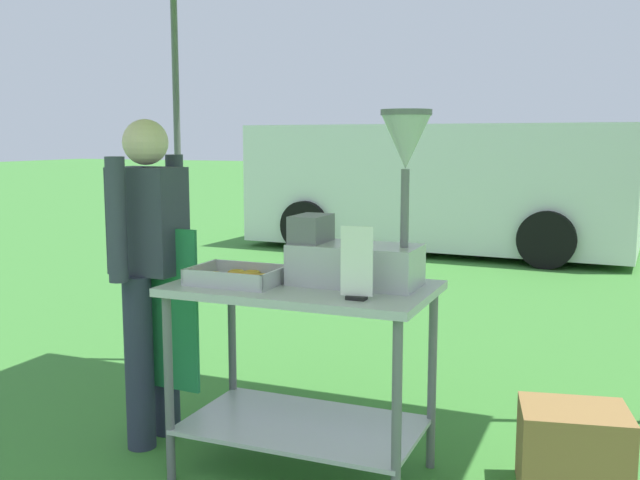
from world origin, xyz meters
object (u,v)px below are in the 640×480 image
object	(u,v)px
donut_tray	(239,278)
van_white	(441,185)
menu_sign	(357,268)
vendor	(150,264)
donut_fryer	(363,232)
donut_cart	(303,339)
supply_crate	(573,451)

from	to	relation	value
donut_tray	van_white	xyz separation A→B (m)	(-0.74, 7.03, -0.02)
menu_sign	vendor	size ratio (longest dim) A/B	0.18
vendor	menu_sign	bearing A→B (deg)	-12.33
donut_tray	menu_sign	xyz separation A→B (m)	(0.60, -0.12, 0.11)
donut_tray	donut_fryer	bearing A→B (deg)	16.08
menu_sign	van_white	world-z (taller)	van_white
donut_cart	donut_tray	distance (m)	0.40
supply_crate	van_white	distance (m)	7.06
van_white	supply_crate	bearing A→B (deg)	-72.09
donut_cart	van_white	bearing A→B (deg)	98.30
supply_crate	donut_tray	bearing A→B (deg)	-166.31
menu_sign	van_white	bearing A→B (deg)	100.59
donut_cart	van_white	size ratio (longest dim) A/B	0.22
donut_cart	menu_sign	xyz separation A→B (m)	(0.32, -0.20, 0.38)
menu_sign	donut_fryer	bearing A→B (deg)	103.90
donut_tray	vendor	distance (m)	0.58
menu_sign	donut_tray	bearing A→B (deg)	168.29
menu_sign	supply_crate	bearing A→B (deg)	29.82
donut_fryer	menu_sign	size ratio (longest dim) A/B	2.56
vendor	donut_tray	bearing A→B (deg)	-12.99
van_white	donut_tray	bearing A→B (deg)	-84.02
menu_sign	supply_crate	distance (m)	1.25
donut_tray	menu_sign	bearing A→B (deg)	-11.71
donut_fryer	van_white	world-z (taller)	van_white
donut_tray	donut_fryer	distance (m)	0.59
donut_fryer	vendor	bearing A→B (deg)	-178.79
vendor	van_white	bearing A→B (deg)	91.43
donut_fryer	menu_sign	xyz separation A→B (m)	(0.07, -0.28, -0.11)
donut_cart	supply_crate	xyz separation A→B (m)	(1.15, 0.27, -0.44)
vendor	van_white	world-z (taller)	van_white
donut_fryer	supply_crate	size ratio (longest dim) A/B	1.49
donut_tray	supply_crate	xyz separation A→B (m)	(1.42, 0.35, -0.71)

